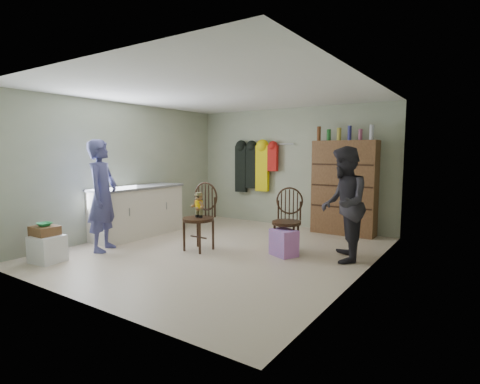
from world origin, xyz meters
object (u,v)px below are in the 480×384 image
Objects in this scene: counter at (138,211)px; dresser at (344,187)px; chair_front at (201,212)px; chair_far at (288,218)px.

dresser is (3.20, 2.30, 0.44)m from counter.
chair_front reaches higher than counter.
dresser is (0.33, 1.74, 0.36)m from chair_far.
counter is 2.93m from chair_far.
dresser is at bearing 66.41° from chair_far.
chair_far is at bearing 10.96° from counter.
counter is 1.82× the size of chair_far.
counter is 1.66m from chair_front.
dresser reaches higher than chair_far.
chair_front is 0.53× the size of dresser.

